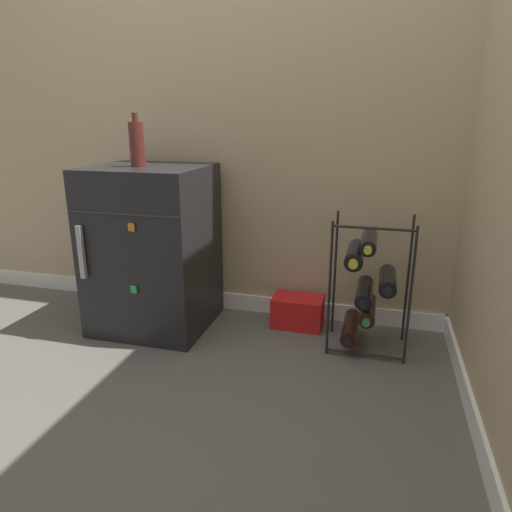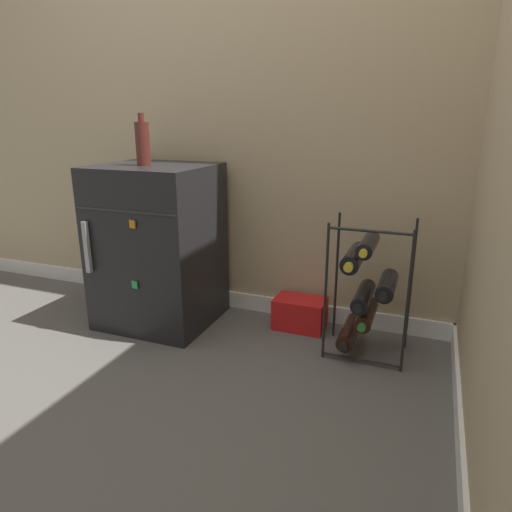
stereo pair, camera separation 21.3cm
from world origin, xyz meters
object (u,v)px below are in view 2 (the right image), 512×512
object	(u,v)px
soda_box	(300,313)
mini_fridge	(158,246)
fridge_top_bottle	(143,143)
wine_rack	(364,290)

from	to	relation	value
soda_box	mini_fridge	bearing A→B (deg)	-167.14
soda_box	fridge_top_bottle	xyz separation A→B (m)	(-0.73, -0.20, 0.83)
mini_fridge	soda_box	distance (m)	0.79
wine_rack	fridge_top_bottle	size ratio (longest dim) A/B	2.57
soda_box	fridge_top_bottle	bearing A→B (deg)	-165.03
fridge_top_bottle	mini_fridge	bearing A→B (deg)	52.51
wine_rack	fridge_top_bottle	world-z (taller)	fridge_top_bottle
mini_fridge	fridge_top_bottle	size ratio (longest dim) A/B	3.37
fridge_top_bottle	wine_rack	bearing A→B (deg)	2.95
wine_rack	soda_box	size ratio (longest dim) A/B	2.42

